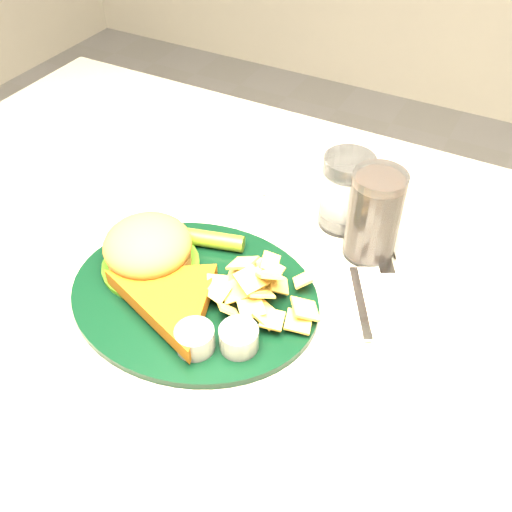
% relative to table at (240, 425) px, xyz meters
% --- Properties ---
extents(table, '(1.20, 0.80, 0.75)m').
position_rel_table_xyz_m(table, '(0.00, 0.00, 0.00)').
color(table, '#9D9A8E').
rests_on(table, ground).
extents(dinner_plate, '(0.33, 0.28, 0.07)m').
position_rel_table_xyz_m(dinner_plate, '(-0.02, -0.06, 0.41)').
color(dinner_plate, black).
rests_on(dinner_plate, table).
extents(water_glass, '(0.08, 0.08, 0.11)m').
position_rel_table_xyz_m(water_glass, '(0.09, 0.15, 0.43)').
color(water_glass, silver).
rests_on(water_glass, table).
extents(cola_glass, '(0.08, 0.08, 0.12)m').
position_rel_table_xyz_m(cola_glass, '(0.14, 0.11, 0.44)').
color(cola_glass, black).
rests_on(cola_glass, table).
extents(fork_napkin, '(0.18, 0.19, 0.01)m').
position_rel_table_xyz_m(fork_napkin, '(0.16, 0.03, 0.38)').
color(fork_napkin, white).
rests_on(fork_napkin, table).
extents(wrapped_straw, '(0.20, 0.17, 0.01)m').
position_rel_table_xyz_m(wrapped_straw, '(-0.12, 0.10, 0.38)').
color(wrapped_straw, silver).
rests_on(wrapped_straw, table).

